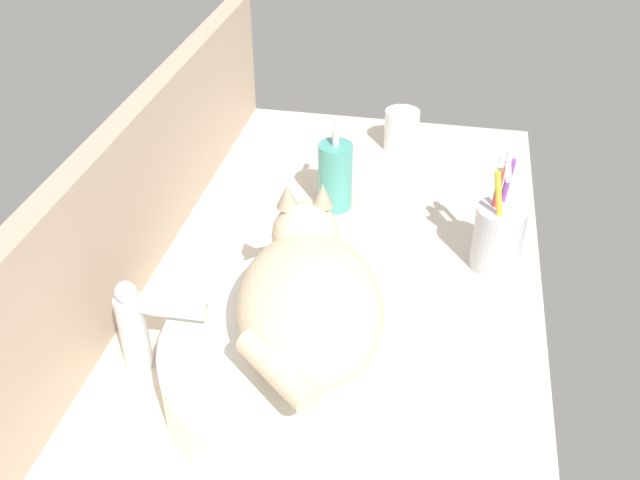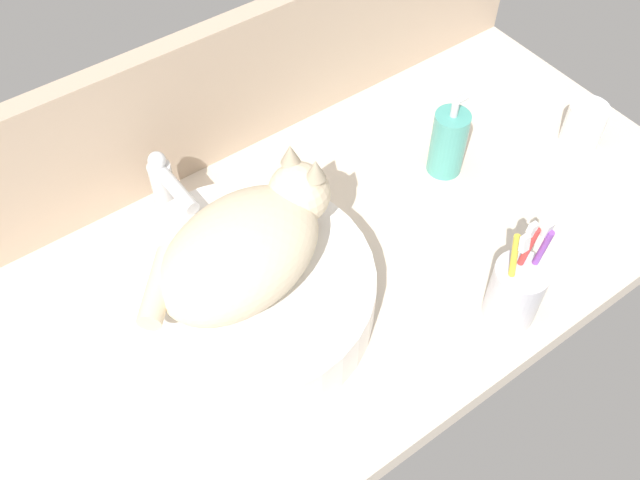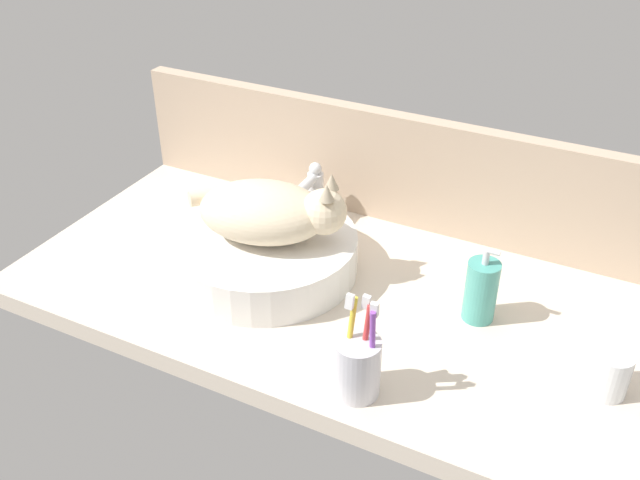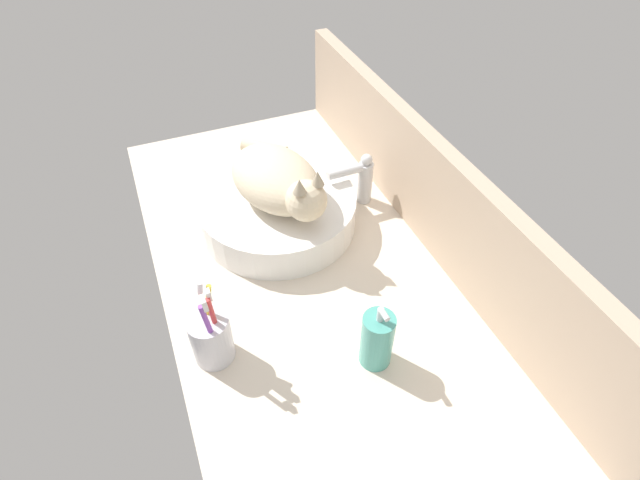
# 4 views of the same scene
# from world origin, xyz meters

# --- Properties ---
(ground_plane) EXTENTS (1.25, 0.62, 0.04)m
(ground_plane) POSITION_xyz_m (0.00, 0.00, -0.02)
(ground_plane) COLOR beige
(backsplash_panel) EXTENTS (1.25, 0.04, 0.25)m
(backsplash_panel) POSITION_xyz_m (0.00, 0.29, 0.12)
(backsplash_panel) COLOR tan
(backsplash_panel) RESTS_ON ground_plane
(sink_basin) EXTENTS (0.37, 0.37, 0.08)m
(sink_basin) POSITION_xyz_m (-0.15, -0.01, 0.04)
(sink_basin) COLOR white
(sink_basin) RESTS_ON ground_plane
(cat) EXTENTS (0.32, 0.23, 0.14)m
(cat) POSITION_xyz_m (-0.14, -0.01, 0.14)
(cat) COLOR beige
(cat) RESTS_ON sink_basin
(faucet) EXTENTS (0.04, 0.12, 0.14)m
(faucet) POSITION_xyz_m (-0.16, 0.21, 0.07)
(faucet) COLOR silver
(faucet) RESTS_ON ground_plane
(soap_dispenser) EXTENTS (0.06, 0.06, 0.15)m
(soap_dispenser) POSITION_xyz_m (0.27, 0.03, 0.06)
(soap_dispenser) COLOR teal
(soap_dispenser) RESTS_ON ground_plane
(toothbrush_cup) EXTENTS (0.08, 0.08, 0.19)m
(toothbrush_cup) POSITION_xyz_m (0.15, -0.24, 0.06)
(toothbrush_cup) COLOR silver
(toothbrush_cup) RESTS_ON ground_plane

